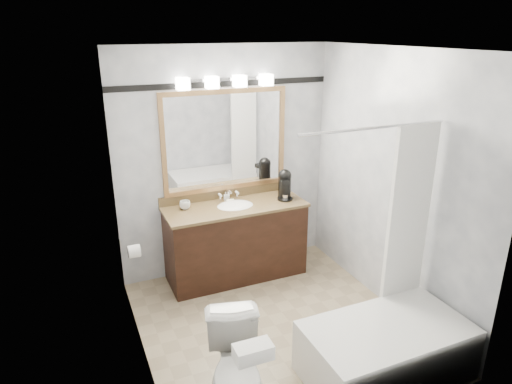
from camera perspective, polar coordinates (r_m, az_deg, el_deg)
room at (r=3.89m, az=2.66°, el=-1.25°), size 2.42×2.62×2.52m
vanity at (r=5.07m, az=-2.56°, el=-5.97°), size 1.53×0.58×0.97m
mirror at (r=4.95m, az=-3.86°, el=6.39°), size 1.40×0.04×1.10m
vanity_light_bar at (r=4.79m, az=-3.81°, el=13.64°), size 1.02×0.14×0.12m
accent_stripe at (r=4.85m, az=-4.07°, el=13.33°), size 2.40×0.01×0.06m
bathtub at (r=3.98m, az=16.02°, el=-17.58°), size 1.30×0.75×1.96m
tp_roll at (r=4.40m, az=-15.00°, el=-7.17°), size 0.11×0.12×0.12m
toilet at (r=3.46m, az=-2.44°, el=-21.64°), size 0.56×0.77×0.71m
tissue_box at (r=2.99m, az=-0.35°, el=-19.35°), size 0.24×0.14×0.10m
coffee_maker at (r=5.06m, az=3.61°, el=1.06°), size 0.18×0.21×0.33m
cup_left at (r=4.85m, az=-8.87°, el=-1.61°), size 0.13×0.13×0.09m
cup_right at (r=4.89m, az=-9.00°, el=-1.55°), size 0.09×0.09×0.07m
soap_bottle_a at (r=5.04m, az=-3.80°, el=-0.53°), size 0.05×0.05×0.09m
soap_bar at (r=5.00m, az=-3.24°, el=-1.10°), size 0.09×0.08×0.03m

